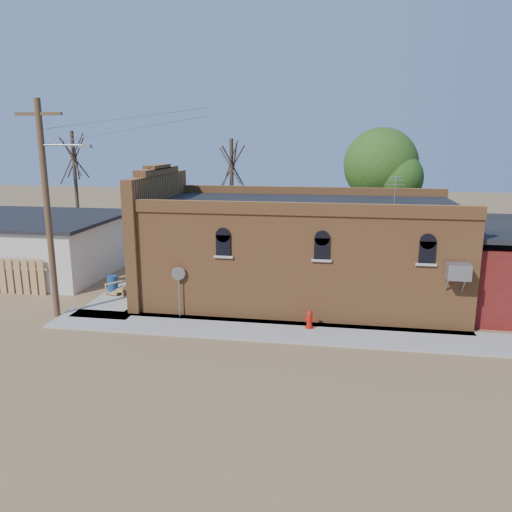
% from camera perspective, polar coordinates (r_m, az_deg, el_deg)
% --- Properties ---
extents(ground, '(120.00, 120.00, 0.00)m').
position_cam_1_polar(ground, '(19.30, -2.03, -9.41)').
color(ground, olive).
rests_on(ground, ground).
extents(sidewalk_south, '(19.00, 2.20, 0.08)m').
position_cam_1_polar(sidewalk_south, '(19.89, 2.78, -8.59)').
color(sidewalk_south, '#9E9991').
rests_on(sidewalk_south, ground).
extents(sidewalk_west, '(2.60, 10.00, 0.08)m').
position_cam_1_polar(sidewalk_west, '(26.50, -12.91, -3.35)').
color(sidewalk_west, '#9E9991').
rests_on(sidewalk_west, ground).
extents(brick_bar, '(16.40, 7.97, 6.30)m').
position_cam_1_polar(brick_bar, '(23.59, 4.49, 0.70)').
color(brick_bar, '#A86433').
rests_on(brick_bar, ground).
extents(utility_pole, '(3.12, 0.26, 9.00)m').
position_cam_1_polar(utility_pole, '(22.20, -22.65, 5.33)').
color(utility_pole, '#48301C').
rests_on(utility_pole, ground).
extents(tree_bare_near, '(2.80, 2.80, 7.65)m').
position_cam_1_polar(tree_bare_near, '(31.20, -2.82, 10.45)').
color(tree_bare_near, '#4B3A2B').
rests_on(tree_bare_near, ground).
extents(tree_bare_far, '(2.80, 2.80, 8.16)m').
position_cam_1_polar(tree_bare_far, '(36.06, -20.13, 10.67)').
color(tree_bare_far, '#4B3A2B').
rests_on(tree_bare_far, ground).
extents(tree_leafy, '(4.40, 4.40, 8.15)m').
position_cam_1_polar(tree_leafy, '(31.10, 14.08, 10.02)').
color(tree_leafy, '#4B3A2B').
rests_on(tree_leafy, ground).
extents(fire_hydrant, '(0.43, 0.42, 0.74)m').
position_cam_1_polar(fire_hydrant, '(20.06, 6.13, -7.21)').
color(fire_hydrant, '#B9170A').
rests_on(fire_hydrant, sidewalk_south).
extents(stop_sign, '(0.57, 0.24, 2.19)m').
position_cam_1_polar(stop_sign, '(21.09, -8.84, -2.53)').
color(stop_sign, '#939398').
rests_on(stop_sign, sidewalk_south).
extents(trash_barrel, '(0.64, 0.64, 0.79)m').
position_cam_1_polar(trash_barrel, '(25.69, -16.06, -3.04)').
color(trash_barrel, navy).
rests_on(trash_barrel, sidewalk_west).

